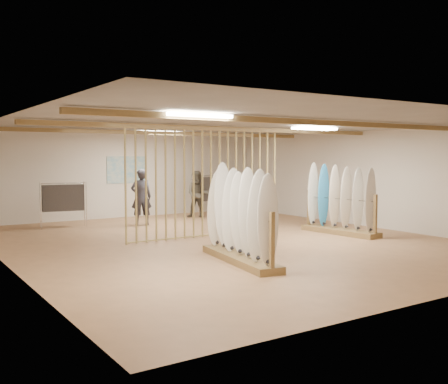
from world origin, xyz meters
TOP-DOWN VIEW (x-y plane):
  - floor at (0.00, 0.00)m, footprint 12.00×12.00m
  - ceiling at (0.00, 0.00)m, footprint 12.00×12.00m
  - wall_back at (0.00, 6.00)m, footprint 12.00×0.00m
  - wall_left at (-5.00, 0.00)m, footprint 0.00×12.00m
  - wall_right at (5.00, 0.00)m, footprint 0.00×12.00m
  - ceiling_slats at (0.00, 0.00)m, footprint 9.50×6.12m
  - light_panels at (0.00, 0.00)m, footprint 1.20×0.35m
  - bamboo_partition at (0.00, 0.80)m, footprint 4.45×0.05m
  - poster at (0.00, 5.98)m, footprint 1.40×0.03m
  - rack_left at (-1.11, -2.26)m, footprint 0.93×2.70m
  - rack_right at (3.23, -0.69)m, footprint 0.72×2.34m
  - clothing_rack_a at (-2.56, 4.55)m, footprint 1.23×0.48m
  - clothing_rack_b at (2.60, 4.84)m, footprint 1.32×0.54m
  - shopper_a at (-0.47, 3.78)m, footprint 0.80×0.65m
  - shopper_b at (1.92, 4.52)m, footprint 1.09×1.06m

SIDE VIEW (x-z plane):
  - floor at x=0.00m, z-range 0.00..0.00m
  - rack_right at x=3.23m, z-range -0.29..1.57m
  - rack_left at x=-1.11m, z-range -0.29..1.57m
  - clothing_rack_a at x=-2.56m, z-range 0.20..1.53m
  - shopper_b at x=1.92m, z-range 0.00..1.78m
  - clothing_rack_b at x=2.60m, z-range 0.22..1.65m
  - shopper_a at x=-0.47m, z-range 0.00..1.91m
  - bamboo_partition at x=0.00m, z-range 0.01..2.79m
  - wall_back at x=0.00m, z-range -4.60..7.40m
  - wall_left at x=-5.00m, z-range -4.60..7.40m
  - wall_right at x=5.00m, z-range -4.60..7.40m
  - poster at x=0.00m, z-range 1.15..2.05m
  - ceiling_slats at x=0.00m, z-range 2.67..2.77m
  - light_panels at x=0.00m, z-range 2.71..2.77m
  - ceiling at x=0.00m, z-range 2.80..2.80m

